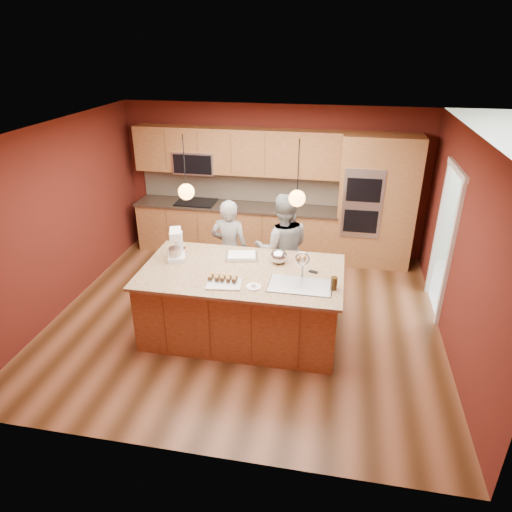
% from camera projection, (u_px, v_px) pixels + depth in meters
% --- Properties ---
extents(floor, '(5.50, 5.50, 0.00)m').
position_uv_depth(floor, '(246.00, 317.00, 6.73)').
color(floor, '#432612').
rests_on(floor, ground).
extents(ceiling, '(5.50, 5.50, 0.00)m').
position_uv_depth(ceiling, '(244.00, 130.00, 5.56)').
color(ceiling, white).
rests_on(ceiling, ground).
extents(wall_back, '(5.50, 0.00, 5.50)m').
position_uv_depth(wall_back, '(273.00, 180.00, 8.35)').
color(wall_back, '#521912').
rests_on(wall_back, ground).
extents(wall_front, '(5.50, 0.00, 5.50)m').
position_uv_depth(wall_front, '(185.00, 343.00, 3.93)').
color(wall_front, '#521912').
rests_on(wall_front, ground).
extents(wall_left, '(0.00, 5.00, 5.00)m').
position_uv_depth(wall_left, '(60.00, 219.00, 6.60)').
color(wall_left, '#521912').
rests_on(wall_left, ground).
extents(wall_right, '(0.00, 5.00, 5.00)m').
position_uv_depth(wall_right, '(461.00, 248.00, 5.68)').
color(wall_right, '#521912').
rests_on(wall_right, ground).
extents(cabinet_run, '(3.74, 0.64, 2.30)m').
position_uv_depth(cabinet_run, '(235.00, 202.00, 8.40)').
color(cabinet_run, brown).
rests_on(cabinet_run, floor).
extents(oven_column, '(1.30, 0.62, 2.30)m').
position_uv_depth(oven_column, '(376.00, 202.00, 7.86)').
color(oven_column, brown).
rests_on(oven_column, floor).
extents(doorway_trim, '(0.08, 1.11, 2.20)m').
position_uv_depth(doorway_trim, '(443.00, 244.00, 6.52)').
color(doorway_trim, silver).
rests_on(doorway_trim, wall_right).
extents(pendant_left, '(0.20, 0.20, 0.80)m').
position_uv_depth(pendant_left, '(186.00, 191.00, 5.63)').
color(pendant_left, black).
rests_on(pendant_left, ceiling).
extents(pendant_right, '(0.20, 0.20, 0.80)m').
position_uv_depth(pendant_right, '(297.00, 198.00, 5.40)').
color(pendant_right, black).
rests_on(pendant_right, ceiling).
extents(island, '(2.63, 1.47, 1.35)m').
position_uv_depth(island, '(243.00, 302.00, 6.16)').
color(island, brown).
rests_on(island, floor).
extents(person_left, '(0.60, 0.41, 1.58)m').
position_uv_depth(person_left, '(230.00, 249.00, 6.98)').
color(person_left, black).
rests_on(person_left, floor).
extents(person_right, '(0.95, 0.80, 1.73)m').
position_uv_depth(person_right, '(282.00, 249.00, 6.81)').
color(person_right, slate).
rests_on(person_right, floor).
extents(stand_mixer, '(0.30, 0.35, 0.42)m').
position_uv_depth(stand_mixer, '(176.00, 247.00, 6.20)').
color(stand_mixer, white).
rests_on(stand_mixer, island).
extents(sheet_cake, '(0.49, 0.40, 0.05)m').
position_uv_depth(sheet_cake, '(242.00, 256.00, 6.31)').
color(sheet_cake, silver).
rests_on(sheet_cake, island).
extents(cooling_rack, '(0.46, 0.35, 0.02)m').
position_uv_depth(cooling_rack, '(224.00, 284.00, 5.62)').
color(cooling_rack, silver).
rests_on(cooling_rack, island).
extents(mixing_bowl, '(0.23, 0.23, 0.20)m').
position_uv_depth(mixing_bowl, '(279.00, 257.00, 6.13)').
color(mixing_bowl, silver).
rests_on(mixing_bowl, island).
extents(plate, '(0.19, 0.19, 0.01)m').
position_uv_depth(plate, '(254.00, 287.00, 5.56)').
color(plate, white).
rests_on(plate, island).
extents(tumbler, '(0.08, 0.08, 0.16)m').
position_uv_depth(tumbler, '(334.00, 283.00, 5.48)').
color(tumbler, '#31220D').
rests_on(tumbler, island).
extents(phone, '(0.13, 0.10, 0.01)m').
position_uv_depth(phone, '(313.00, 272.00, 5.92)').
color(phone, black).
rests_on(phone, island).
extents(cupcakes_left, '(0.16, 0.24, 0.07)m').
position_uv_depth(cupcakes_left, '(179.00, 248.00, 6.49)').
color(cupcakes_left, tan).
rests_on(cupcakes_left, island).
extents(cupcakes_rack, '(0.38, 0.15, 0.07)m').
position_uv_depth(cupcakes_rack, '(223.00, 277.00, 5.69)').
color(cupcakes_rack, tan).
rests_on(cupcakes_rack, island).
extents(cupcakes_right, '(0.15, 0.15, 0.07)m').
position_uv_depth(cupcakes_right, '(301.00, 258.00, 6.23)').
color(cupcakes_right, tan).
rests_on(cupcakes_right, island).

